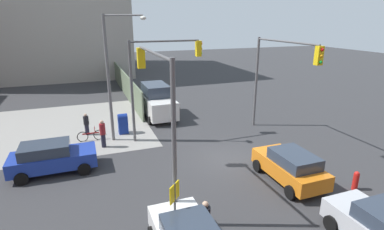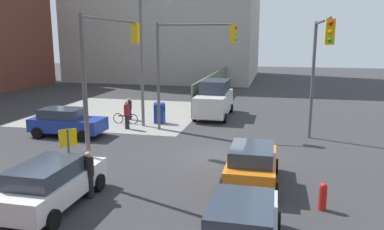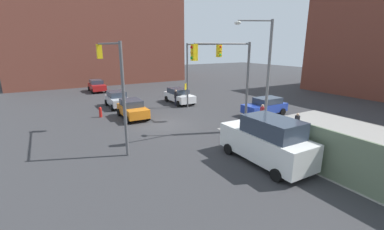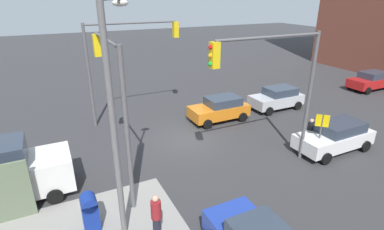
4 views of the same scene
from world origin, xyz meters
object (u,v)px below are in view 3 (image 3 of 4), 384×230
object	(u,v)px
pedestrian_walking_north	(262,115)
bicycle_leaning_on_fence	(281,125)
coupe_blue	(265,106)
van_white_delivery	(267,141)
coupe_orange	(132,109)
coupe_silver	(117,99)
pedestrian_crossing	(297,123)
coupe_white	(179,96)
coupe_red	(97,86)
traffic_signal_se_corner	(112,72)
traffic_signal_nw_corner	(199,63)
fire_hydrant	(100,112)
street_lamp_corner	(264,68)
traffic_signal_ne_corner	(228,71)
pedestrian_waiting	(176,97)
mailbox_blue	(267,126)

from	to	relation	value
pedestrian_walking_north	bicycle_leaning_on_fence	xyz separation A→B (m)	(1.40, 0.70, -0.59)
coupe_blue	van_white_delivery	world-z (taller)	van_white_delivery
coupe_orange	coupe_silver	world-z (taller)	same
pedestrian_crossing	bicycle_leaning_on_fence	xyz separation A→B (m)	(-1.20, -0.20, -0.45)
van_white_delivery	pedestrian_crossing	xyz separation A→B (m)	(-2.46, 5.60, -0.49)
coupe_orange	van_white_delivery	distance (m)	13.06
coupe_blue	pedestrian_crossing	bearing A→B (deg)	-20.50
coupe_silver	coupe_white	world-z (taller)	same
coupe_red	traffic_signal_se_corner	bearing A→B (deg)	-6.87
traffic_signal_nw_corner	traffic_signal_se_corner	xyz separation A→B (m)	(4.40, -9.00, 0.03)
pedestrian_crossing	fire_hydrant	bearing A→B (deg)	104.59
coupe_white	van_white_delivery	xyz separation A→B (m)	(16.01, -2.87, 0.44)
traffic_signal_se_corner	traffic_signal_nw_corner	bearing A→B (deg)	116.08
traffic_signal_nw_corner	van_white_delivery	world-z (taller)	traffic_signal_nw_corner
traffic_signal_nw_corner	coupe_red	size ratio (longest dim) A/B	1.62
coupe_silver	pedestrian_walking_north	xyz separation A→B (m)	(12.52, 8.32, 0.09)
traffic_signal_se_corner	bicycle_leaning_on_fence	distance (m)	12.95
coupe_white	coupe_red	distance (m)	14.06
street_lamp_corner	fire_hydrant	xyz separation A→B (m)	(-10.04, -9.67, -4.22)
traffic_signal_ne_corner	pedestrian_crossing	distance (m)	6.48
pedestrian_waiting	bicycle_leaning_on_fence	world-z (taller)	pedestrian_waiting
traffic_signal_ne_corner	pedestrian_waiting	xyz separation A→B (m)	(-10.30, 1.12, -3.70)
coupe_orange	coupe_white	world-z (taller)	same
fire_hydrant	pedestrian_waiting	distance (m)	8.05
coupe_orange	coupe_silver	xyz separation A→B (m)	(-5.02, -0.07, -0.00)
mailbox_blue	bicycle_leaning_on_fence	distance (m)	2.32
pedestrian_waiting	coupe_silver	bearing A→B (deg)	-2.69
traffic_signal_se_corner	pedestrian_walking_north	world-z (taller)	traffic_signal_se_corner
pedestrian_walking_north	van_white_delivery	bearing A→B (deg)	151.66
street_lamp_corner	mailbox_blue	bearing A→B (deg)	-21.94
fire_hydrant	van_white_delivery	xyz separation A→B (m)	(14.26, 6.00, 0.79)
street_lamp_corner	coupe_silver	bearing A→B (deg)	-151.38
coupe_silver	pedestrian_walking_north	distance (m)	15.04
coupe_silver	coupe_blue	size ratio (longest dim) A/B	0.93
pedestrian_walking_north	mailbox_blue	bearing A→B (deg)	157.69
traffic_signal_se_corner	coupe_silver	size ratio (longest dim) A/B	1.64
coupe_blue	pedestrian_crossing	distance (m)	5.31
mailbox_blue	bicycle_leaning_on_fence	xyz separation A→B (m)	(-0.60, 2.20, -0.42)
street_lamp_corner	pedestrian_crossing	xyz separation A→B (m)	(1.76, 1.93, -3.91)
fire_hydrant	coupe_silver	distance (m)	4.10
coupe_silver	traffic_signal_nw_corner	bearing A→B (deg)	46.37
coupe_white	bicycle_leaning_on_fence	distance (m)	12.62
pedestrian_crossing	bicycle_leaning_on_fence	bearing A→B (deg)	69.69
van_white_delivery	coupe_white	bearing A→B (deg)	169.85
pedestrian_walking_north	traffic_signal_ne_corner	bearing A→B (deg)	109.06
mailbox_blue	coupe_red	world-z (taller)	coupe_red
coupe_silver	van_white_delivery	distance (m)	17.95
traffic_signal_nw_corner	van_white_delivery	bearing A→B (deg)	-13.16
street_lamp_corner	coupe_blue	world-z (taller)	street_lamp_corner
coupe_white	van_white_delivery	distance (m)	16.27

